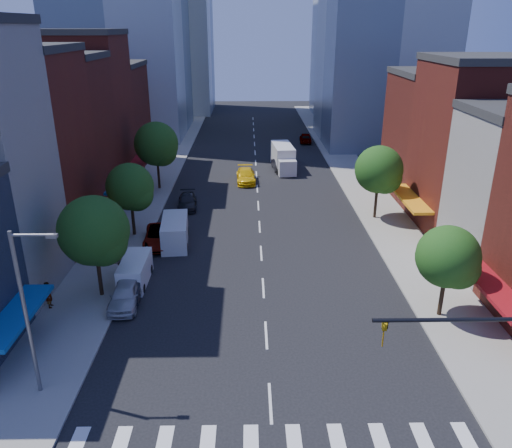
{
  "coord_description": "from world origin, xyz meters",
  "views": [
    {
      "loc": [
        -1.05,
        -20.21,
        17.86
      ],
      "look_at": [
        -0.53,
        12.14,
        5.0
      ],
      "focal_mm": 35.0,
      "sensor_mm": 36.0,
      "label": 1
    }
  ],
  "objects": [
    {
      "name": "bldg_left_2",
      "position": [
        -21.0,
        20.5,
        8.0
      ],
      "size": [
        12.0,
        9.0,
        16.0
      ],
      "primitive_type": "cube",
      "color": "maroon",
      "rests_on": "ground"
    },
    {
      "name": "pedestrian_far",
      "position": [
        -11.07,
        14.33,
        1.07
      ],
      "size": [
        0.96,
        1.08,
        1.84
      ],
      "primitive_type": "imported",
      "rotation": [
        0.0,
        0.0,
        -1.92
      ],
      "color": "#999999",
      "rests_on": "sidewalk_left"
    },
    {
      "name": "bldg_left_3",
      "position": [
        -21.0,
        29.0,
        7.5
      ],
      "size": [
        12.0,
        8.0,
        15.0
      ],
      "primitive_type": "cube",
      "color": "#571D15",
      "rests_on": "ground"
    },
    {
      "name": "ground",
      "position": [
        0.0,
        0.0,
        0.0
      ],
      "size": [
        220.0,
        220.0,
        0.0
      ],
      "primitive_type": "plane",
      "color": "black",
      "rests_on": "ground"
    },
    {
      "name": "cargo_van_far",
      "position": [
        -7.49,
        19.99,
        1.14
      ],
      "size": [
        2.63,
        5.56,
        2.3
      ],
      "rotation": [
        0.0,
        0.0,
        0.09
      ],
      "color": "silver",
      "rests_on": "ground"
    },
    {
      "name": "tree_left_far",
      "position": [
        -11.35,
        35.92,
        5.2
      ],
      "size": [
        5.0,
        5.0,
        7.75
      ],
      "color": "black",
      "rests_on": "sidewalk_left"
    },
    {
      "name": "tree_right_near",
      "position": [
        11.65,
        7.92,
        4.19
      ],
      "size": [
        4.0,
        4.0,
        6.2
      ],
      "color": "black",
      "rests_on": "sidewalk_right"
    },
    {
      "name": "tree_left_near",
      "position": [
        -11.35,
        10.92,
        4.87
      ],
      "size": [
        4.8,
        4.8,
        7.3
      ],
      "color": "black",
      "rests_on": "sidewalk_left"
    },
    {
      "name": "cargo_van_near",
      "position": [
        -9.5,
        12.88,
        0.95
      ],
      "size": [
        1.87,
        4.53,
        1.93
      ],
      "rotation": [
        0.0,
        0.0,
        0.0
      ],
      "color": "white",
      "rests_on": "ground"
    },
    {
      "name": "pedestrian_near",
      "position": [
        -14.5,
        9.36,
        1.09
      ],
      "size": [
        0.55,
        0.75,
        1.88
      ],
      "primitive_type": "imported",
      "rotation": [
        0.0,
        0.0,
        1.72
      ],
      "color": "#999999",
      "rests_on": "sidewalk_left"
    },
    {
      "name": "sidewalk_right",
      "position": [
        12.5,
        40.0,
        0.07
      ],
      "size": [
        5.0,
        120.0,
        0.15
      ],
      "primitive_type": "cube",
      "color": "gray",
      "rests_on": "ground"
    },
    {
      "name": "parked_car_second",
      "position": [
        -9.5,
        11.4,
        0.75
      ],
      "size": [
        1.92,
        4.67,
        1.5
      ],
      "primitive_type": "imported",
      "rotation": [
        0.0,
        0.0,
        0.07
      ],
      "color": "black",
      "rests_on": "ground"
    },
    {
      "name": "traffic_car_oncoming",
      "position": [
        3.06,
        44.41,
        0.75
      ],
      "size": [
        2.03,
        4.7,
        1.51
      ],
      "primitive_type": "imported",
      "rotation": [
        0.0,
        0.0,
        3.24
      ],
      "color": "black",
      "rests_on": "ground"
    },
    {
      "name": "tree_left_mid",
      "position": [
        -11.35,
        21.92,
        4.53
      ],
      "size": [
        4.2,
        4.2,
        6.65
      ],
      "color": "black",
      "rests_on": "sidewalk_left"
    },
    {
      "name": "taxi",
      "position": [
        -1.35,
        38.74,
        0.8
      ],
      "size": [
        2.46,
        5.59,
        1.6
      ],
      "primitive_type": "imported",
      "rotation": [
        0.0,
        0.0,
        0.04
      ],
      "color": "yellow",
      "rests_on": "ground"
    },
    {
      "name": "parked_car_front",
      "position": [
        -9.5,
        9.82,
        0.8
      ],
      "size": [
        1.99,
        4.73,
        1.6
      ],
      "primitive_type": "imported",
      "rotation": [
        0.0,
        0.0,
        0.02
      ],
      "color": "#B5B6BA",
      "rests_on": "ground"
    },
    {
      "name": "bldg_right_3",
      "position": [
        21.0,
        34.0,
        6.5
      ],
      "size": [
        12.0,
        10.0,
        13.0
      ],
      "primitive_type": "cube",
      "color": "#571D15",
      "rests_on": "ground"
    },
    {
      "name": "bldg_right_2",
      "position": [
        21.0,
        24.0,
        7.5
      ],
      "size": [
        12.0,
        10.0,
        15.0
      ],
      "primitive_type": "cube",
      "color": "maroon",
      "rests_on": "ground"
    },
    {
      "name": "sidewalk_left",
      "position": [
        -12.5,
        40.0,
        0.07
      ],
      "size": [
        5.0,
        120.0,
        0.15
      ],
      "primitive_type": "cube",
      "color": "gray",
      "rests_on": "ground"
    },
    {
      "name": "parked_car_third",
      "position": [
        -8.86,
        20.02,
        0.77
      ],
      "size": [
        3.01,
        5.71,
        1.53
      ],
      "primitive_type": "imported",
      "rotation": [
        0.0,
        0.0,
        0.09
      ],
      "color": "#999999",
      "rests_on": "ground"
    },
    {
      "name": "box_truck",
      "position": [
        3.61,
        44.52,
        1.51
      ],
      "size": [
        3.02,
        8.11,
        3.19
      ],
      "rotation": [
        0.0,
        0.0,
        0.09
      ],
      "color": "silver",
      "rests_on": "ground"
    },
    {
      "name": "bldg_left_4",
      "position": [
        -21.0,
        37.5,
        8.5
      ],
      "size": [
        12.0,
        9.0,
        17.0
      ],
      "primitive_type": "cube",
      "color": "maroon",
      "rests_on": "ground"
    },
    {
      "name": "traffic_car_far",
      "position": [
        8.41,
        61.06,
        0.79
      ],
      "size": [
        2.19,
        4.75,
        1.58
      ],
      "primitive_type": "imported",
      "rotation": [
        0.0,
        0.0,
        3.07
      ],
      "color": "#999999",
      "rests_on": "ground"
    },
    {
      "name": "tree_right_far",
      "position": [
        11.65,
        25.92,
        4.86
      ],
      "size": [
        4.6,
        4.6,
        7.2
      ],
      "color": "black",
      "rests_on": "sidewalk_right"
    },
    {
      "name": "streetlight",
      "position": [
        -11.81,
        1.0,
        5.28
      ],
      "size": [
        2.25,
        0.25,
        9.0
      ],
      "color": "slate",
      "rests_on": "sidewalk_left"
    },
    {
      "name": "parked_car_rear",
      "position": [
        -7.5,
        29.56,
        0.69
      ],
      "size": [
        2.29,
        4.87,
        1.37
      ],
      "primitive_type": "imported",
      "rotation": [
        0.0,
        0.0,
        0.08
      ],
      "color": "black",
      "rests_on": "ground"
    },
    {
      "name": "bldg_left_5",
      "position": [
        -21.0,
        47.0,
        6.5
      ],
      "size": [
        12.0,
        10.0,
        13.0
      ],
      "primitive_type": "cube",
      "color": "#571D15",
      "rests_on": "ground"
    }
  ]
}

